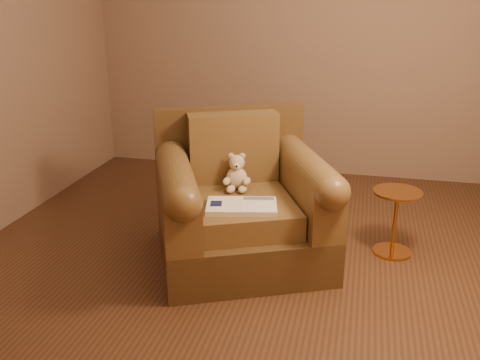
# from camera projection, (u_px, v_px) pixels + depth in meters

# --- Properties ---
(floor) EXTENTS (4.00, 4.00, 0.00)m
(floor) POSITION_uv_depth(u_px,v_px,m) (245.00, 254.00, 3.89)
(floor) COLOR #4E2E1A
(floor) RESTS_ON ground
(room) EXTENTS (4.02, 4.02, 2.71)m
(room) POSITION_uv_depth(u_px,v_px,m) (246.00, 7.00, 3.32)
(room) COLOR #8B6B56
(room) RESTS_ON ground
(armchair) EXTENTS (1.46, 1.43, 1.01)m
(armchair) POSITION_uv_depth(u_px,v_px,m) (240.00, 205.00, 3.75)
(armchair) COLOR #4D3419
(armchair) RESTS_ON floor
(teddy_bear) EXTENTS (0.19, 0.22, 0.26)m
(teddy_bear) POSITION_uv_depth(u_px,v_px,m) (237.00, 175.00, 3.77)
(teddy_bear) COLOR #CDB48F
(teddy_bear) RESTS_ON armchair
(guidebook) EXTENTS (0.50, 0.36, 0.04)m
(guidebook) POSITION_uv_depth(u_px,v_px,m) (242.00, 206.00, 3.45)
(guidebook) COLOR beige
(guidebook) RESTS_ON armchair
(side_table) EXTENTS (0.35, 0.35, 0.48)m
(side_table) POSITION_uv_depth(u_px,v_px,m) (395.00, 220.00, 3.82)
(side_table) COLOR #C78336
(side_table) RESTS_ON floor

